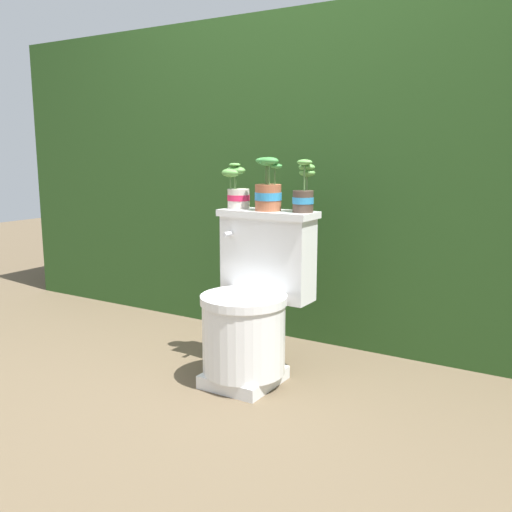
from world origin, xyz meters
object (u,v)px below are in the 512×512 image
object	(u,v)px
toilet	(252,308)
potted_plant_middle	(304,193)
potted_plant_left	(237,190)
potted_plant_midleft	(268,190)

from	to	relation	value
toilet	potted_plant_middle	bearing A→B (deg)	40.75
potted_plant_left	potted_plant_midleft	distance (m)	0.18
toilet	potted_plant_left	bearing A→B (deg)	140.20
potted_plant_left	potted_plant_middle	bearing A→B (deg)	0.82
potted_plant_left	potted_plant_midleft	size ratio (longest dim) A/B	0.88
potted_plant_left	potted_plant_midleft	world-z (taller)	potted_plant_midleft
potted_plant_left	potted_plant_midleft	xyz separation A→B (m)	(0.18, -0.02, 0.01)
potted_plant_left	potted_plant_midleft	bearing A→B (deg)	-5.94
potted_plant_left	potted_plant_middle	xyz separation A→B (m)	(0.34, 0.00, 0.00)
potted_plant_midleft	potted_plant_middle	world-z (taller)	potted_plant_midleft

